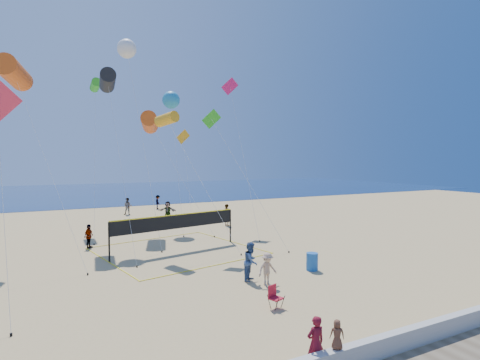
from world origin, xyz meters
name	(u,v)px	position (x,y,z in m)	size (l,w,h in m)	color
ground	(278,327)	(0.00, 0.00, 0.00)	(120.00, 120.00, 0.00)	tan
ocean	(94,192)	(0.00, 62.00, 0.01)	(140.00, 50.00, 0.03)	navy
seawall	(338,360)	(0.00, -3.00, 0.30)	(32.00, 0.30, 0.60)	#B8B9B4
woman	(316,343)	(-0.53, -2.70, 0.75)	(0.55, 0.36, 1.50)	maroon
toddler	(337,334)	(-0.03, -2.99, 1.00)	(0.40, 0.26, 0.81)	brown
bystander_a	(251,261)	(1.54, 4.82, 0.92)	(0.90, 0.70, 1.84)	#304A7A
bystander_b	(267,269)	(1.88, 3.86, 0.76)	(0.98, 0.56, 1.51)	tan
far_person_0	(89,236)	(-4.79, 15.42, 0.78)	(0.92, 0.38, 1.57)	gray
far_person_1	(168,211)	(2.90, 23.97, 0.93)	(1.72, 0.55, 1.86)	gray
far_person_2	(227,215)	(6.82, 18.99, 0.95)	(0.70, 0.46, 1.91)	gray
far_person_3	(128,206)	(0.25, 29.76, 0.89)	(0.86, 0.67, 1.78)	gray
far_person_4	(158,202)	(4.30, 33.13, 0.81)	(1.05, 0.60, 1.62)	gray
camp_chair	(274,295)	(0.77, 1.48, 0.49)	(0.60, 0.69, 0.98)	#AB1326
trash_barrel	(312,262)	(5.18, 4.84, 0.45)	(0.61, 0.61, 0.91)	#1955A6
volleyball_net	(176,226)	(0.11, 12.10, 1.59)	(10.29, 10.17, 2.33)	black
kite_0	(14,73)	(-8.71, 15.16, 10.86)	(4.36, 7.59, 11.69)	#C44C14
kite_1	(107,81)	(-3.04, 18.55, 11.60)	(1.34, 10.48, 12.34)	black
kite_2	(167,119)	(-0.09, 13.32, 8.40)	(4.09, 5.07, 8.91)	orange
kite_4	(218,129)	(2.84, 11.80, 7.75)	(4.36, 3.79, 9.10)	green
kite_5	(232,95)	(7.39, 19.22, 11.43)	(2.17, 7.93, 13.12)	#CB1A5F
kite_6	(127,49)	(-1.43, 19.63, 14.39)	(1.85, 8.48, 15.13)	silver
kite_7	(171,100)	(2.81, 22.19, 11.13)	(1.93, 7.12, 11.90)	#1F80B5
kite_8	(95,85)	(-3.20, 25.23, 12.43)	(1.65, 10.03, 12.97)	green
kite_9	(184,141)	(5.00, 25.40, 7.63)	(1.58, 5.08, 8.89)	orange
kite_10	(150,122)	(0.33, 19.88, 8.81)	(4.64, 6.63, 9.64)	#C44C14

